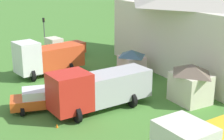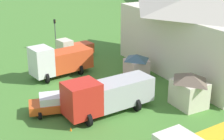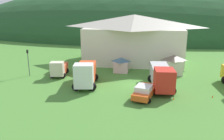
% 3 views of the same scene
% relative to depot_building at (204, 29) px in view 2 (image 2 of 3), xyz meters
% --- Properties ---
extents(ground_plane, '(200.00, 200.00, 0.00)m').
position_rel_depot_building_xyz_m(ground_plane, '(1.18, -14.10, -4.71)').
color(ground_plane, '#477F33').
extents(depot_building, '(19.50, 12.08, 9.14)m').
position_rel_depot_building_xyz_m(depot_building, '(0.00, 0.00, 0.00)').
color(depot_building, silver).
rests_on(depot_building, ground).
extents(play_shed_cream, '(3.06, 2.57, 3.18)m').
position_rel_depot_building_xyz_m(play_shed_cream, '(6.92, -7.74, -3.07)').
color(play_shed_cream, beige).
rests_on(play_shed_cream, ground).
extents(play_shed_pink, '(2.51, 2.28, 2.49)m').
position_rel_depot_building_xyz_m(play_shed_pink, '(-1.54, -7.85, -3.43)').
color(play_shed_pink, beige).
rests_on(play_shed_pink, ground).
extents(light_truck_cream, '(2.89, 4.82, 2.53)m').
position_rel_depot_building_xyz_m(light_truck_cream, '(-10.94, -11.49, -3.49)').
color(light_truck_cream, beige).
rests_on(light_truck_cream, ground).
extents(heavy_rig_white, '(3.84, 7.08, 3.58)m').
position_rel_depot_building_xyz_m(heavy_rig_white, '(-5.55, -15.31, -2.91)').
color(heavy_rig_white, white).
rests_on(heavy_rig_white, ground).
extents(crane_truck_red, '(3.57, 8.14, 3.30)m').
position_rel_depot_building_xyz_m(crane_truck_red, '(4.71, -14.83, -2.96)').
color(crane_truck_red, red).
rests_on(crane_truck_red, ground).
extents(service_pickup_orange, '(3.13, 5.32, 1.66)m').
position_rel_depot_building_xyz_m(service_pickup_orange, '(2.60, -18.38, -3.88)').
color(service_pickup_orange, '#DE541E').
rests_on(service_pickup_orange, ground).
extents(traffic_light_west, '(0.20, 0.32, 4.19)m').
position_rel_depot_building_xyz_m(traffic_light_west, '(-15.61, -12.20, -2.14)').
color(traffic_light_west, '#4C4C51').
rests_on(traffic_light_west, ground).
extents(traffic_cone_mid_row, '(0.36, 0.36, 0.58)m').
position_rel_depot_building_xyz_m(traffic_cone_mid_row, '(6.00, -18.54, -4.71)').
color(traffic_cone_mid_row, orange).
rests_on(traffic_cone_mid_row, ground).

